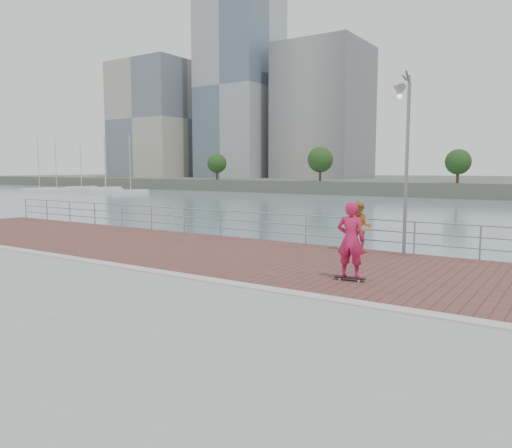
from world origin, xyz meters
The scene contains 10 objects.
water centered at (0.00, 0.00, -2.00)m, with size 400.00×400.00×0.00m, color slate.
seawall centered at (0.00, -5.00, -1.00)m, with size 40.00×24.00×2.00m, color gray.
brick_lane centered at (0.00, 3.60, 0.01)m, with size 40.00×6.80×0.02m, color brown.
curb centered at (0.00, 0.00, 0.03)m, with size 40.00×0.40×0.06m, color #B7B5AD.
guardrail centered at (0.00, 7.00, 0.69)m, with size 39.06×0.06×1.13m.
street_lamp centered at (2.89, 6.09, 4.02)m, with size 0.41×1.20×5.66m.
skateboard centered at (2.89, 2.00, 0.09)m, with size 0.80×0.31×0.09m.
skateboarder centered at (2.89, 2.00, 1.08)m, with size 0.71×0.47×1.95m, color #C51A49.
bystander centered at (1.43, 6.26, 0.89)m, with size 0.84×0.66×1.73m, color #C47C39.
marina centered at (-81.18, 58.82, -1.48)m, with size 27.21×19.44×11.37m.
Camera 1 is at (7.81, -9.78, 2.87)m, focal length 35.00 mm.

